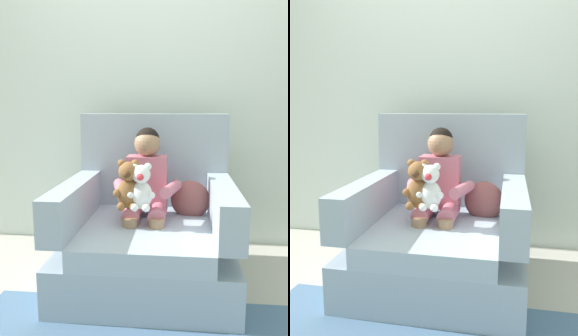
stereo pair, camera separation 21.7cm
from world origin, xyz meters
The scene contains 7 objects.
ground_plane centered at (0.00, 0.00, 0.00)m, with size 8.00×8.00×0.00m, color #ADA89E.
back_wall centered at (0.00, 0.81, 1.30)m, with size 6.00×0.10×2.60m, color silver.
armchair centered at (0.00, 0.06, 0.32)m, with size 1.04×1.03×1.06m.
seated_child centered at (-0.02, 0.09, 0.61)m, with size 0.45×0.39×0.82m.
plush_brown centered at (-0.11, -0.09, 0.65)m, with size 0.18×0.14×0.30m.
plush_white centered at (-0.03, -0.10, 0.64)m, with size 0.17×0.14×0.28m.
throw_pillow centered at (0.26, 0.20, 0.50)m, with size 0.26×0.12×0.26m, color #8C4C4C.
Camera 2 is at (0.42, -2.15, 1.11)m, focal length 39.07 mm.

